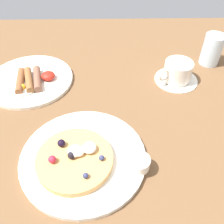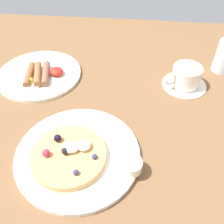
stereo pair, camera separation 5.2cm
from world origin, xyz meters
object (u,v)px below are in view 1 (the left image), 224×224
pancake_plate (83,157)px  coffee_cup (178,71)px  coffee_saucer (176,79)px  syrup_ramekin (139,163)px  breakfast_plate (30,80)px  water_glass (212,50)px

pancake_plate → coffee_cup: coffee_cup is taller
coffee_saucer → coffee_cup: bearing=-150.1°
syrup_ramekin → coffee_saucer: syrup_ramekin is taller
coffee_saucer → coffee_cup: (-0.13, -0.08, 3.30)cm
pancake_plate → syrup_ramekin: syrup_ramekin is taller
syrup_ramekin → coffee_cup: bearing=65.1°
syrup_ramekin → coffee_saucer: (14.68, 31.47, -2.32)cm
breakfast_plate → water_glass: 58.34cm
pancake_plate → water_glass: bearing=43.8°
pancake_plate → breakfast_plate: bearing=122.1°
coffee_saucer → water_glass: 16.39cm
pancake_plate → coffee_saucer: (26.72, 28.49, -0.32)cm
pancake_plate → syrup_ramekin: bearing=-13.9°
breakfast_plate → coffee_saucer: (44.76, -0.26, -0.20)cm
coffee_cup → water_glass: water_glass is taller
syrup_ramekin → water_glass: water_glass is taller
syrup_ramekin → coffee_cup: (14.54, 31.39, 0.98)cm
pancake_plate → coffee_saucer: size_ratio=2.15×
pancake_plate → coffee_cup: size_ratio=2.66×
syrup_ramekin → breakfast_plate: bearing=133.5°
pancake_plate → water_glass: 54.76cm
breakfast_plate → coffee_cup: coffee_cup is taller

